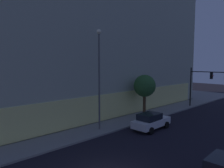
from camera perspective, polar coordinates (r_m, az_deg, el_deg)
modern_building at (r=36.62m, az=-13.10°, el=12.30°), size 35.34×27.86×21.66m
traffic_light_far_corner at (r=32.93m, az=23.13°, el=1.01°), size 0.66×5.18×5.55m
street_lamp_sidewalk at (r=20.21m, az=-3.36°, el=4.00°), size 0.44×0.44×9.27m
sidewalk_tree at (r=26.00m, az=8.48°, el=-0.54°), size 2.60×2.60×4.84m
car_white at (r=21.70m, az=10.08°, el=-9.45°), size 4.27×2.08×1.58m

